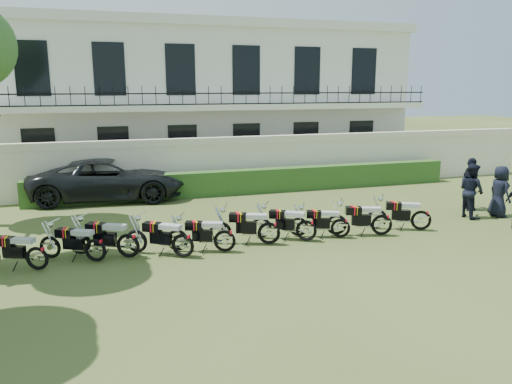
% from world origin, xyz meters
% --- Properties ---
extents(ground, '(100.00, 100.00, 0.00)m').
position_xyz_m(ground, '(0.00, 0.00, 0.00)').
color(ground, '#3F4C1E').
rests_on(ground, ground).
extents(perimeter_wall, '(30.00, 0.35, 2.30)m').
position_xyz_m(perimeter_wall, '(0.00, 8.00, 1.17)').
color(perimeter_wall, beige).
rests_on(perimeter_wall, ground).
extents(hedge, '(18.00, 0.60, 1.00)m').
position_xyz_m(hedge, '(1.00, 7.20, 0.50)').
color(hedge, '#244418').
rests_on(hedge, ground).
extents(building, '(20.40, 9.60, 7.40)m').
position_xyz_m(building, '(0.00, 13.96, 3.71)').
color(building, silver).
rests_on(building, ground).
extents(motorcycle_0, '(1.72, 0.89, 1.01)m').
position_xyz_m(motorcycle_0, '(-6.65, 0.12, 0.46)').
color(motorcycle_0, black).
rests_on(motorcycle_0, ground).
extents(motorcycle_1, '(1.69, 0.98, 1.02)m').
position_xyz_m(motorcycle_1, '(-5.30, 0.32, 0.47)').
color(motorcycle_1, black).
rests_on(motorcycle_1, ground).
extents(motorcycle_2, '(1.83, 1.05, 1.10)m').
position_xyz_m(motorcycle_2, '(-4.49, 0.38, 0.51)').
color(motorcycle_2, black).
rests_on(motorcycle_2, ground).
extents(motorcycle_3, '(1.71, 1.17, 1.08)m').
position_xyz_m(motorcycle_3, '(-3.12, -0.01, 0.50)').
color(motorcycle_3, black).
rests_on(motorcycle_3, ground).
extents(motorcycle_4, '(1.81, 0.84, 1.03)m').
position_xyz_m(motorcycle_4, '(-1.98, 0.09, 0.48)').
color(motorcycle_4, black).
rests_on(motorcycle_4, ground).
extents(motorcycle_5, '(1.92, 0.91, 1.10)m').
position_xyz_m(motorcycle_5, '(-0.63, 0.35, 0.51)').
color(motorcycle_5, black).
rests_on(motorcycle_5, ground).
extents(motorcycle_6, '(1.71, 1.10, 1.06)m').
position_xyz_m(motorcycle_6, '(0.50, 0.33, 0.49)').
color(motorcycle_6, black).
rests_on(motorcycle_6, ground).
extents(motorcycle_7, '(1.69, 0.87, 0.99)m').
position_xyz_m(motorcycle_7, '(1.59, 0.33, 0.46)').
color(motorcycle_7, black).
rests_on(motorcycle_7, ground).
extents(motorcycle_8, '(1.92, 0.82, 1.08)m').
position_xyz_m(motorcycle_8, '(2.88, 0.19, 0.50)').
color(motorcycle_8, black).
rests_on(motorcycle_8, ground).
extents(motorcycle_9, '(1.81, 0.98, 1.07)m').
position_xyz_m(motorcycle_9, '(4.33, 0.30, 0.49)').
color(motorcycle_9, black).
rests_on(motorcycle_9, ground).
extents(suv, '(6.11, 3.22, 1.64)m').
position_xyz_m(suv, '(-4.82, 7.68, 0.82)').
color(suv, black).
rests_on(suv, ground).
extents(officer_3, '(0.61, 0.89, 1.76)m').
position_xyz_m(officer_3, '(7.92, 1.02, 0.88)').
color(officer_3, black).
rests_on(officer_3, ground).
extents(officer_4, '(0.72, 0.92, 1.87)m').
position_xyz_m(officer_4, '(6.90, 1.20, 0.94)').
color(officer_4, black).
rests_on(officer_4, ground).
extents(officer_5, '(0.79, 1.21, 1.91)m').
position_xyz_m(officer_5, '(7.58, 2.07, 0.96)').
color(officer_5, black).
rests_on(officer_5, ground).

